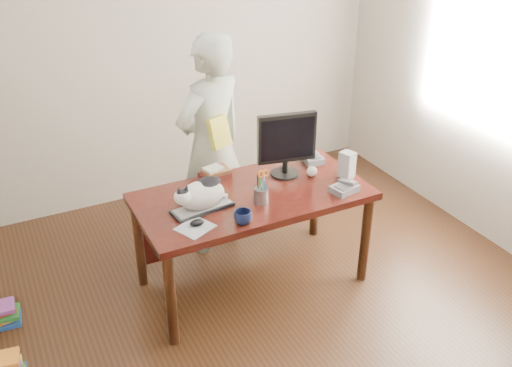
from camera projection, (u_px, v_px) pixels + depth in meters
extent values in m
plane|color=black|center=(293.00, 331.00, 3.79)|extent=(4.50, 4.50, 0.00)
plane|color=beige|center=(167.00, 49.00, 4.92)|extent=(4.00, 0.00, 4.00)
cube|color=black|center=(253.00, 196.00, 3.92)|extent=(1.60, 0.80, 0.05)
cylinder|color=black|center=(171.00, 300.00, 3.54)|extent=(0.07, 0.07, 0.70)
cylinder|color=black|center=(365.00, 239.00, 4.12)|extent=(0.07, 0.07, 0.70)
cylinder|color=black|center=(139.00, 244.00, 4.07)|extent=(0.07, 0.07, 0.70)
cylinder|color=black|center=(315.00, 198.00, 4.66)|extent=(0.07, 0.07, 0.70)
cube|color=black|center=(232.00, 212.00, 4.36)|extent=(1.45, 0.03, 0.50)
cube|color=black|center=(202.00, 208.00, 3.71)|extent=(0.42, 0.20, 0.02)
cube|color=#ADACB2|center=(202.00, 207.00, 3.71)|extent=(0.39, 0.17, 0.00)
ellipsoid|color=white|center=(202.00, 195.00, 3.66)|extent=(0.33, 0.23, 0.19)
ellipsoid|color=white|center=(183.00, 197.00, 3.56)|extent=(0.12, 0.12, 0.10)
ellipsoid|color=black|center=(182.00, 192.00, 3.54)|extent=(0.09, 0.08, 0.04)
cone|color=black|center=(179.00, 190.00, 3.51)|extent=(0.06, 0.06, 0.06)
cone|color=black|center=(186.00, 188.00, 3.54)|extent=(0.06, 0.05, 0.06)
ellipsoid|color=black|center=(209.00, 182.00, 3.65)|extent=(0.18, 0.15, 0.04)
cylinder|color=white|center=(218.00, 194.00, 3.80)|extent=(0.10, 0.12, 0.04)
cylinder|color=black|center=(285.00, 173.00, 4.15)|extent=(0.24, 0.24, 0.02)
cylinder|color=black|center=(285.00, 167.00, 4.12)|extent=(0.05, 0.05, 0.09)
cube|color=black|center=(287.00, 138.00, 3.99)|extent=(0.42, 0.13, 0.36)
cube|color=black|center=(288.00, 139.00, 3.97)|extent=(0.38, 0.08, 0.30)
cylinder|color=gray|center=(261.00, 195.00, 3.77)|extent=(0.10, 0.10, 0.11)
cylinder|color=black|center=(258.00, 184.00, 3.73)|extent=(0.03, 0.04, 0.16)
cylinder|color=#0C52AF|center=(264.00, 184.00, 3.73)|extent=(0.02, 0.04, 0.16)
cylinder|color=red|center=(260.00, 182.00, 3.74)|extent=(0.01, 0.04, 0.16)
cylinder|color=#177325|center=(261.00, 185.00, 3.71)|extent=(0.02, 0.03, 0.16)
cylinder|color=#ACACB1|center=(263.00, 182.00, 3.72)|extent=(0.02, 0.02, 0.12)
cylinder|color=#ACACB1|center=(264.00, 182.00, 3.73)|extent=(0.02, 0.02, 0.12)
torus|color=#D6610B|center=(261.00, 174.00, 3.69)|extent=(0.05, 0.02, 0.05)
torus|color=#D6610B|center=(265.00, 173.00, 3.70)|extent=(0.05, 0.02, 0.05)
cube|color=#9EA2A9|center=(195.00, 228.00, 3.52)|extent=(0.26, 0.25, 0.00)
ellipsoid|color=black|center=(197.00, 223.00, 3.53)|extent=(0.11, 0.09, 0.04)
imported|color=black|center=(243.00, 217.00, 3.55)|extent=(0.16, 0.16, 0.09)
cube|color=#5A595E|center=(344.00, 189.00, 3.92)|extent=(0.20, 0.17, 0.05)
cube|color=#404043|center=(342.00, 187.00, 3.88)|extent=(0.09, 0.10, 0.01)
cube|color=#ACACB1|center=(347.00, 182.00, 3.93)|extent=(0.08, 0.16, 0.05)
cube|color=#979799|center=(347.00, 165.00, 4.08)|extent=(0.11, 0.12, 0.19)
sphere|color=silver|center=(312.00, 171.00, 4.11)|extent=(0.08, 0.08, 0.08)
cube|color=#481613|center=(215.00, 175.00, 4.12)|extent=(0.23, 0.18, 0.03)
cube|color=#54341C|center=(216.00, 171.00, 4.10)|extent=(0.19, 0.15, 0.03)
cube|color=silver|center=(213.00, 168.00, 4.09)|extent=(0.15, 0.13, 0.02)
cube|color=#5A595E|center=(312.00, 159.00, 4.33)|extent=(0.16, 0.20, 0.05)
cube|color=#404043|center=(314.00, 157.00, 4.29)|extent=(0.10, 0.10, 0.01)
imported|color=silver|center=(211.00, 146.00, 4.30)|extent=(0.74, 0.61, 1.73)
cube|color=gold|center=(219.00, 132.00, 4.08)|extent=(0.19, 0.15, 0.23)
cube|color=#7D388D|center=(0.00, 366.00, 3.34)|extent=(0.23, 0.17, 0.03)
cube|color=orange|center=(2.00, 360.00, 3.34)|extent=(0.21, 0.17, 0.03)
cube|color=#194297|center=(2.00, 321.00, 3.85)|extent=(0.25, 0.19, 0.03)
cube|color=orange|center=(0.00, 318.00, 3.83)|extent=(0.22, 0.19, 0.03)
cube|color=#22712A|center=(2.00, 314.00, 3.82)|extent=(0.24, 0.19, 0.03)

